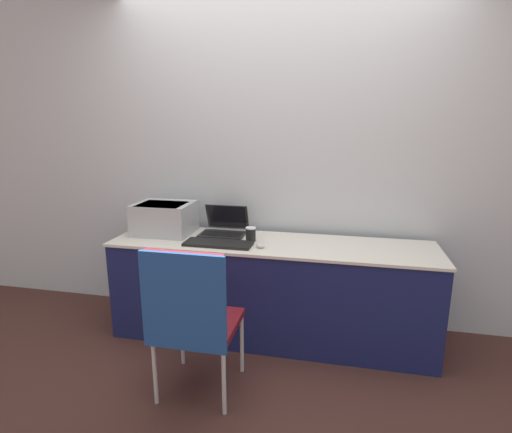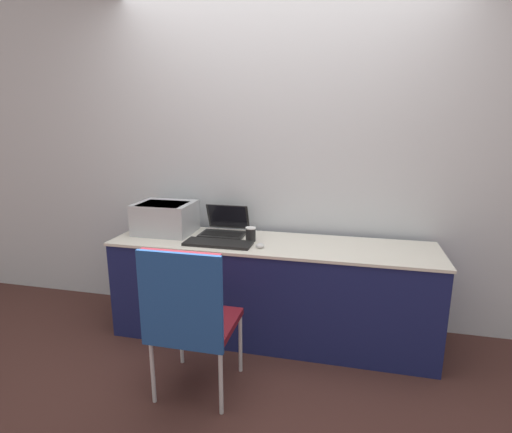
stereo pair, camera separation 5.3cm
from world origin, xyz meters
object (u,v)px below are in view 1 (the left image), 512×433
object	(u,v)px
coffee_cup	(251,234)
mouse	(260,246)
laptop_left	(224,228)
printer	(164,217)
external_keyboard	(218,244)
chair	(191,312)

from	to	relation	value
coffee_cup	mouse	world-z (taller)	coffee_cup
coffee_cup	mouse	size ratio (longest dim) A/B	1.72
mouse	laptop_left	bearing A→B (deg)	141.11
printer	external_keyboard	size ratio (longest dim) A/B	0.89
laptop_left	coffee_cup	distance (m)	0.28
printer	external_keyboard	world-z (taller)	printer
printer	laptop_left	bearing A→B (deg)	8.46
mouse	printer	bearing A→B (deg)	165.36
coffee_cup	chair	xyz separation A→B (m)	(-0.15, -0.81, -0.22)
laptop_left	external_keyboard	distance (m)	0.28
coffee_cup	laptop_left	bearing A→B (deg)	150.79
external_keyboard	mouse	size ratio (longest dim) A/B	8.05
laptop_left	external_keyboard	bearing A→B (deg)	-81.81
external_keyboard	coffee_cup	xyz separation A→B (m)	(0.20, 0.14, 0.04)
mouse	coffee_cup	bearing A→B (deg)	125.55
printer	laptop_left	distance (m)	0.47
printer	chair	size ratio (longest dim) A/B	0.46
mouse	chair	bearing A→B (deg)	-110.70
printer	mouse	xyz separation A→B (m)	(0.80, -0.21, -0.11)
printer	coffee_cup	xyz separation A→B (m)	(0.70, -0.07, -0.08)
laptop_left	mouse	world-z (taller)	laptop_left
laptop_left	chair	world-z (taller)	laptop_left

